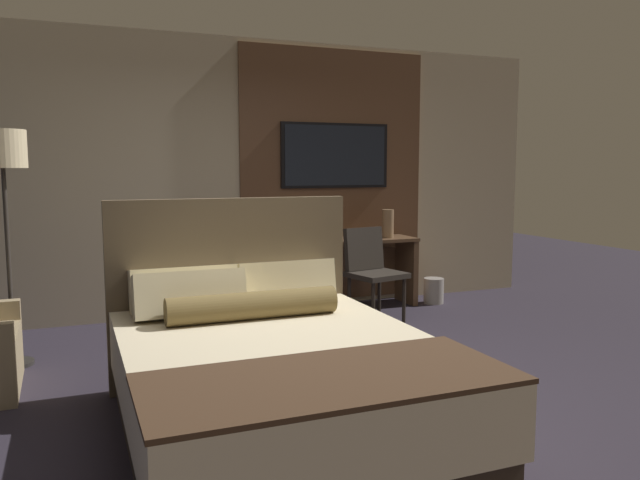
{
  "coord_description": "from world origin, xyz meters",
  "views": [
    {
      "loc": [
        -1.52,
        -3.68,
        1.5
      ],
      "look_at": [
        0.33,
        0.91,
        0.92
      ],
      "focal_mm": 35.0,
      "sensor_mm": 36.0,
      "label": 1
    }
  ],
  "objects_px": {
    "bed": "(273,375)",
    "book": "(313,239)",
    "vase_short": "(388,224)",
    "waste_bin": "(434,291)",
    "floor_lamp": "(3,168)",
    "desk_chair": "(371,265)",
    "vase_tall": "(286,226)",
    "desk": "(342,262)",
    "tv": "(335,156)"
  },
  "relations": [
    {
      "from": "vase_tall",
      "to": "waste_bin",
      "type": "xyz_separation_m",
      "value": [
        1.63,
        -0.26,
        -0.76
      ]
    },
    {
      "from": "desk",
      "to": "desk_chair",
      "type": "relative_size",
      "value": 1.75
    },
    {
      "from": "desk",
      "to": "vase_short",
      "type": "relative_size",
      "value": 5.23
    },
    {
      "from": "vase_tall",
      "to": "waste_bin",
      "type": "height_order",
      "value": "vase_tall"
    },
    {
      "from": "vase_short",
      "to": "book",
      "type": "bearing_deg",
      "value": 173.29
    },
    {
      "from": "waste_bin",
      "to": "tv",
      "type": "bearing_deg",
      "value": 160.11
    },
    {
      "from": "desk_chair",
      "to": "tv",
      "type": "bearing_deg",
      "value": 79.67
    },
    {
      "from": "bed",
      "to": "floor_lamp",
      "type": "height_order",
      "value": "floor_lamp"
    },
    {
      "from": "desk_chair",
      "to": "vase_short",
      "type": "relative_size",
      "value": 2.98
    },
    {
      "from": "tv",
      "to": "waste_bin",
      "type": "relative_size",
      "value": 4.4
    },
    {
      "from": "desk_chair",
      "to": "vase_tall",
      "type": "relative_size",
      "value": 2.95
    },
    {
      "from": "tv",
      "to": "floor_lamp",
      "type": "height_order",
      "value": "tv"
    },
    {
      "from": "floor_lamp",
      "to": "vase_short",
      "type": "distance_m",
      "value": 3.76
    },
    {
      "from": "vase_short",
      "to": "book",
      "type": "xyz_separation_m",
      "value": [
        -0.83,
        0.1,
        -0.14
      ]
    },
    {
      "from": "desk_chair",
      "to": "book",
      "type": "xyz_separation_m",
      "value": [
        -0.36,
        0.62,
        0.21
      ]
    },
    {
      "from": "bed",
      "to": "vase_short",
      "type": "height_order",
      "value": "bed"
    },
    {
      "from": "waste_bin",
      "to": "book",
      "type": "bearing_deg",
      "value": 171.48
    },
    {
      "from": "tv",
      "to": "waste_bin",
      "type": "bearing_deg",
      "value": -19.89
    },
    {
      "from": "bed",
      "to": "tv",
      "type": "relative_size",
      "value": 1.77
    },
    {
      "from": "vase_short",
      "to": "waste_bin",
      "type": "bearing_deg",
      "value": -11.33
    },
    {
      "from": "floor_lamp",
      "to": "book",
      "type": "relative_size",
      "value": 6.84
    },
    {
      "from": "bed",
      "to": "book",
      "type": "xyz_separation_m",
      "value": [
        1.34,
        2.81,
        0.41
      ]
    },
    {
      "from": "bed",
      "to": "vase_tall",
      "type": "xyz_separation_m",
      "value": [
        1.06,
        2.86,
        0.55
      ]
    },
    {
      "from": "bed",
      "to": "vase_short",
      "type": "xyz_separation_m",
      "value": [
        2.17,
        2.71,
        0.55
      ]
    },
    {
      "from": "desk",
      "to": "vase_tall",
      "type": "bearing_deg",
      "value": 173.4
    },
    {
      "from": "book",
      "to": "floor_lamp",
      "type": "bearing_deg",
      "value": -162.21
    },
    {
      "from": "desk_chair",
      "to": "desk",
      "type": "bearing_deg",
      "value": 80.52
    },
    {
      "from": "floor_lamp",
      "to": "book",
      "type": "height_order",
      "value": "floor_lamp"
    },
    {
      "from": "tv",
      "to": "vase_tall",
      "type": "relative_size",
      "value": 3.99
    },
    {
      "from": "waste_bin",
      "to": "vase_tall",
      "type": "bearing_deg",
      "value": 171.11
    },
    {
      "from": "floor_lamp",
      "to": "vase_tall",
      "type": "relative_size",
      "value": 5.75
    },
    {
      "from": "desk",
      "to": "vase_short",
      "type": "bearing_deg",
      "value": -9.04
    },
    {
      "from": "bed",
      "to": "desk",
      "type": "distance_m",
      "value": 3.26
    },
    {
      "from": "desk",
      "to": "book",
      "type": "xyz_separation_m",
      "value": [
        -0.32,
        0.02,
        0.26
      ]
    },
    {
      "from": "floor_lamp",
      "to": "waste_bin",
      "type": "height_order",
      "value": "floor_lamp"
    },
    {
      "from": "floor_lamp",
      "to": "waste_bin",
      "type": "xyz_separation_m",
      "value": [
        4.15,
        0.69,
        -1.35
      ]
    },
    {
      "from": "desk",
      "to": "waste_bin",
      "type": "distance_m",
      "value": 1.11
    },
    {
      "from": "floor_lamp",
      "to": "book",
      "type": "distance_m",
      "value": 3.02
    },
    {
      "from": "tv",
      "to": "vase_tall",
      "type": "height_order",
      "value": "tv"
    },
    {
      "from": "bed",
      "to": "book",
      "type": "distance_m",
      "value": 3.14
    },
    {
      "from": "desk",
      "to": "desk_chair",
      "type": "xyz_separation_m",
      "value": [
        0.04,
        -0.61,
        0.05
      ]
    },
    {
      "from": "desk",
      "to": "vase_tall",
      "type": "height_order",
      "value": "vase_tall"
    },
    {
      "from": "tv",
      "to": "desk_chair",
      "type": "relative_size",
      "value": 1.35
    },
    {
      "from": "bed",
      "to": "waste_bin",
      "type": "distance_m",
      "value": 3.76
    },
    {
      "from": "vase_short",
      "to": "desk",
      "type": "bearing_deg",
      "value": 170.96
    },
    {
      "from": "desk_chair",
      "to": "vase_tall",
      "type": "xyz_separation_m",
      "value": [
        -0.64,
        0.68,
        0.35
      ]
    },
    {
      "from": "floor_lamp",
      "to": "desk_chair",
      "type": "bearing_deg",
      "value": 4.96
    },
    {
      "from": "bed",
      "to": "floor_lamp",
      "type": "distance_m",
      "value": 2.67
    },
    {
      "from": "tv",
      "to": "vase_short",
      "type": "relative_size",
      "value": 4.04
    },
    {
      "from": "floor_lamp",
      "to": "vase_short",
      "type": "relative_size",
      "value": 5.82
    }
  ]
}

